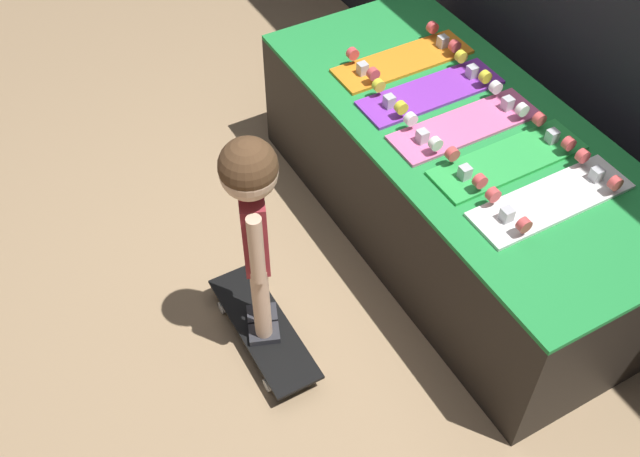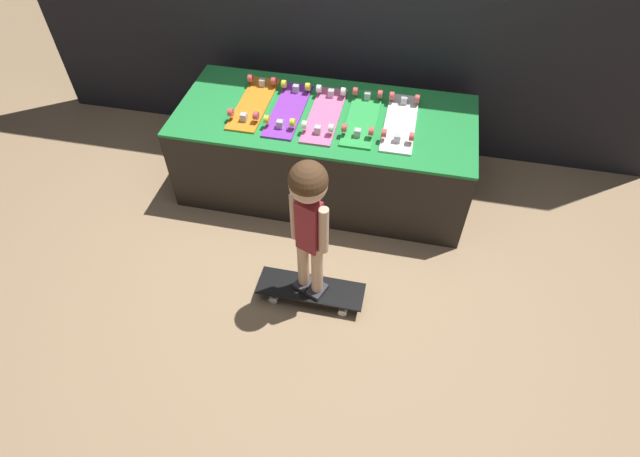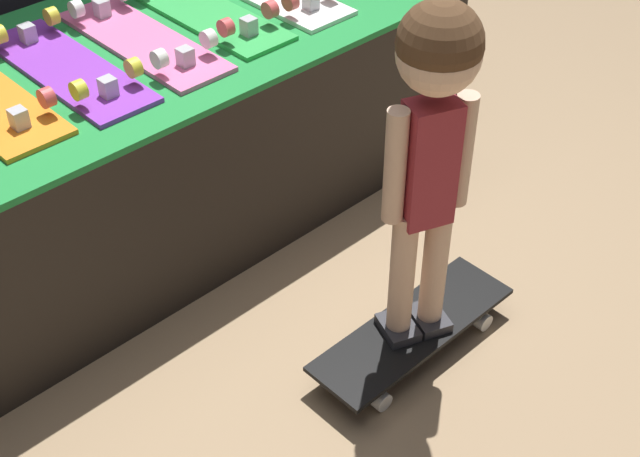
# 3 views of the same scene
# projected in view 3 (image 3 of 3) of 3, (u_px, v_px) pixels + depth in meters

# --- Properties ---
(ground_plane) EXTENTS (16.00, 16.00, 0.00)m
(ground_plane) POSITION_uv_depth(u_px,v_px,m) (287.00, 301.00, 2.67)
(ground_plane) COLOR #9E7F5B
(display_rack) EXTENTS (1.99, 0.88, 0.62)m
(display_rack) POSITION_uv_depth(u_px,v_px,m) (152.00, 130.00, 2.83)
(display_rack) COLOR black
(display_rack) RESTS_ON ground_plane
(skateboard_purple_on_rack) EXTENTS (0.20, 0.64, 0.09)m
(skateboard_purple_on_rack) POSITION_uv_depth(u_px,v_px,m) (67.00, 66.00, 2.48)
(skateboard_purple_on_rack) COLOR purple
(skateboard_purple_on_rack) RESTS_ON display_rack
(skateboard_pink_on_rack) EXTENTS (0.20, 0.64, 0.09)m
(skateboard_pink_on_rack) POSITION_uv_depth(u_px,v_px,m) (143.00, 38.00, 2.61)
(skateboard_pink_on_rack) COLOR pink
(skateboard_pink_on_rack) RESTS_ON display_rack
(skateboard_green_on_rack) EXTENTS (0.20, 0.64, 0.09)m
(skateboard_green_on_rack) POSITION_uv_depth(u_px,v_px,m) (205.00, 10.00, 2.75)
(skateboard_green_on_rack) COLOR green
(skateboard_green_on_rack) RESTS_ON display_rack
(skateboard_on_floor) EXTENTS (0.65, 0.20, 0.09)m
(skateboard_on_floor) POSITION_uv_depth(u_px,v_px,m) (413.00, 331.00, 2.47)
(skateboard_on_floor) COLOR black
(skateboard_on_floor) RESTS_ON ground_plane
(child) EXTENTS (0.22, 0.20, 0.96)m
(child) POSITION_uv_depth(u_px,v_px,m) (433.00, 119.00, 2.03)
(child) COLOR #2D2D33
(child) RESTS_ON skateboard_on_floor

